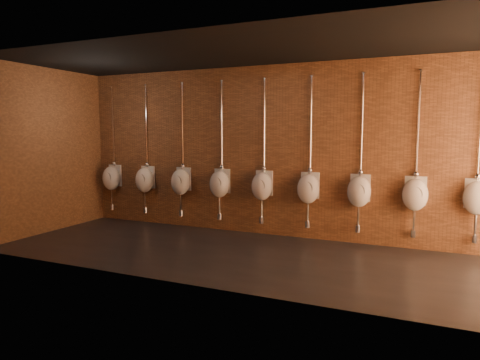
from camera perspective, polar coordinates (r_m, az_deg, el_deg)
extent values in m
plane|color=black|center=(6.91, 1.08, -10.07)|extent=(8.50, 8.50, 0.00)
cube|color=black|center=(6.74, 1.14, 17.00)|extent=(8.50, 3.00, 0.04)
cube|color=#945D36|center=(8.04, 5.22, 3.81)|extent=(8.50, 0.04, 3.20)
cube|color=#945D36|center=(5.29, -5.15, 2.47)|extent=(8.50, 0.04, 3.20)
cube|color=#945D36|center=(9.15, -24.35, 3.58)|extent=(0.04, 3.00, 3.20)
ellipsoid|color=white|center=(9.87, -16.79, 0.23)|extent=(0.43, 0.38, 0.53)
cube|color=white|center=(9.97, -16.29, 0.61)|extent=(0.35, 0.07, 0.48)
cylinder|color=gray|center=(9.77, -17.30, 0.33)|extent=(0.23, 0.04, 0.23)
cylinder|color=silver|center=(9.91, -16.56, 6.83)|extent=(0.03, 0.03, 1.74)
sphere|color=silver|center=(9.93, -16.45, 2.18)|extent=(0.10, 0.10, 0.10)
cylinder|color=silver|center=(9.96, -16.73, 11.84)|extent=(0.06, 0.06, 0.01)
cylinder|color=silver|center=(9.92, -16.71, -2.04)|extent=(0.04, 0.04, 0.38)
cylinder|color=silver|center=(9.96, -16.67, -3.46)|extent=(0.10, 0.10, 0.13)
cylinder|color=silver|center=(10.03, -16.34, -3.39)|extent=(0.04, 0.18, 0.04)
ellipsoid|color=white|center=(9.32, -12.61, -0.01)|extent=(0.43, 0.38, 0.53)
cube|color=white|center=(9.43, -12.13, 0.40)|extent=(0.35, 0.07, 0.48)
cylinder|color=gray|center=(9.21, -13.11, 0.11)|extent=(0.23, 0.04, 0.23)
cylinder|color=silver|center=(9.36, -12.36, 6.99)|extent=(0.03, 0.03, 1.74)
sphere|color=silver|center=(9.38, -12.28, 2.06)|extent=(0.10, 0.10, 0.10)
cylinder|color=silver|center=(9.41, -12.49, 12.29)|extent=(0.06, 0.06, 0.01)
cylinder|color=silver|center=(9.38, -12.55, -2.41)|extent=(0.04, 0.04, 0.38)
cylinder|color=silver|center=(9.42, -12.52, -3.91)|extent=(0.10, 0.10, 0.13)
cylinder|color=silver|center=(9.49, -12.20, -3.82)|extent=(0.04, 0.18, 0.04)
ellipsoid|color=white|center=(8.83, -7.94, -0.26)|extent=(0.43, 0.38, 0.53)
cube|color=white|center=(8.94, -7.50, 0.17)|extent=(0.35, 0.07, 0.48)
cylinder|color=gray|center=(8.71, -8.41, -0.15)|extent=(0.23, 0.04, 0.23)
cylinder|color=silver|center=(8.87, -7.67, 7.12)|extent=(0.03, 0.03, 1.74)
sphere|color=silver|center=(8.89, -7.62, 1.92)|extent=(0.10, 0.10, 0.10)
cylinder|color=silver|center=(8.92, -7.75, 12.71)|extent=(0.06, 0.06, 0.01)
cylinder|color=silver|center=(8.88, -7.91, -2.80)|extent=(0.04, 0.04, 0.38)
cylinder|color=silver|center=(8.93, -7.88, -4.38)|extent=(0.10, 0.10, 0.13)
cylinder|color=silver|center=(9.00, -7.59, -4.28)|extent=(0.04, 0.18, 0.04)
ellipsoid|color=white|center=(8.40, -2.76, -0.55)|extent=(0.43, 0.38, 0.53)
cube|color=white|center=(8.51, -2.36, -0.09)|extent=(0.35, 0.07, 0.48)
cylinder|color=gray|center=(8.28, -3.17, -0.43)|extent=(0.23, 0.04, 0.23)
cylinder|color=silver|center=(8.44, -2.45, 7.21)|extent=(0.03, 0.03, 1.74)
sphere|color=silver|center=(8.46, -2.45, 1.75)|extent=(0.10, 0.10, 0.10)
cylinder|color=silver|center=(8.50, -2.48, 13.09)|extent=(0.06, 0.06, 0.01)
cylinder|color=silver|center=(8.46, -2.75, -3.21)|extent=(0.04, 0.04, 0.38)
cylinder|color=silver|center=(8.50, -2.74, -4.87)|extent=(0.10, 0.10, 0.13)
cylinder|color=silver|center=(8.58, -2.48, -4.76)|extent=(0.04, 0.18, 0.04)
ellipsoid|color=white|center=(8.04, 2.93, -0.86)|extent=(0.43, 0.38, 0.53)
cube|color=white|center=(8.16, 3.27, -0.38)|extent=(0.35, 0.07, 0.48)
cylinder|color=gray|center=(7.92, 2.59, -0.74)|extent=(0.23, 0.04, 0.23)
cylinder|color=silver|center=(8.09, 3.27, 7.24)|extent=(0.03, 0.03, 1.74)
sphere|color=silver|center=(8.11, 3.21, 1.54)|extent=(0.10, 0.10, 0.10)
cylinder|color=silver|center=(8.15, 3.31, 13.37)|extent=(0.06, 0.06, 0.01)
cylinder|color=silver|center=(8.10, 2.91, -3.63)|extent=(0.04, 0.04, 0.38)
cylinder|color=silver|center=(8.15, 2.90, -5.36)|extent=(0.10, 0.10, 0.13)
cylinder|color=silver|center=(8.23, 3.12, -5.24)|extent=(0.04, 0.18, 0.04)
ellipsoid|color=white|center=(7.78, 9.08, -1.18)|extent=(0.43, 0.38, 0.53)
cube|color=white|center=(7.90, 9.33, -0.68)|extent=(0.35, 0.07, 0.48)
cylinder|color=gray|center=(7.64, 8.83, -1.07)|extent=(0.23, 0.04, 0.23)
cylinder|color=silver|center=(7.82, 9.44, 7.20)|extent=(0.03, 0.03, 1.74)
sphere|color=silver|center=(7.84, 9.32, 1.30)|extent=(0.10, 0.10, 0.10)
cylinder|color=silver|center=(7.88, 9.56, 13.53)|extent=(0.06, 0.06, 0.01)
cylinder|color=silver|center=(7.84, 9.03, -4.05)|extent=(0.04, 0.04, 0.38)
cylinder|color=silver|center=(7.89, 9.00, -5.83)|extent=(0.10, 0.10, 0.13)
cylinder|color=silver|center=(7.97, 9.16, -5.70)|extent=(0.04, 0.18, 0.04)
ellipsoid|color=white|center=(7.61, 15.59, -1.51)|extent=(0.43, 0.38, 0.53)
cube|color=white|center=(7.73, 15.74, -0.99)|extent=(0.35, 0.07, 0.48)
cylinder|color=gray|center=(7.47, 15.45, -1.40)|extent=(0.23, 0.04, 0.23)
cylinder|color=silver|center=(7.65, 15.97, 7.06)|extent=(0.03, 0.03, 1.74)
sphere|color=silver|center=(7.67, 15.77, 1.03)|extent=(0.10, 0.10, 0.10)
cylinder|color=silver|center=(7.72, 16.17, 13.53)|extent=(0.06, 0.06, 0.01)
cylinder|color=silver|center=(7.67, 15.50, -4.43)|extent=(0.04, 0.04, 0.38)
cylinder|color=silver|center=(7.72, 15.44, -6.25)|extent=(0.10, 0.10, 0.13)
cylinder|color=silver|center=(7.80, 15.54, -6.12)|extent=(0.04, 0.18, 0.04)
ellipsoid|color=white|center=(7.53, 22.31, -1.83)|extent=(0.43, 0.38, 0.53)
cube|color=white|center=(7.66, 22.35, -1.30)|extent=(0.35, 0.07, 0.48)
cylinder|color=gray|center=(7.40, 22.29, -1.72)|extent=(0.23, 0.04, 0.23)
cylinder|color=silver|center=(7.58, 22.69, 6.82)|extent=(0.03, 0.03, 1.74)
sphere|color=silver|center=(7.60, 22.43, 0.74)|extent=(0.10, 0.10, 0.10)
cylinder|color=silver|center=(7.65, 22.98, 13.34)|extent=(0.06, 0.06, 0.01)
cylinder|color=silver|center=(7.60, 22.18, -4.78)|extent=(0.04, 0.04, 0.38)
cylinder|color=silver|center=(7.65, 22.10, -6.61)|extent=(0.10, 0.10, 0.13)
cylinder|color=silver|center=(7.73, 22.12, -6.47)|extent=(0.04, 0.18, 0.04)
ellipsoid|color=white|center=(7.57, 29.06, -2.12)|extent=(0.43, 0.38, 0.53)
cube|color=white|center=(7.70, 28.99, -1.59)|extent=(0.35, 0.07, 0.48)
cylinder|color=gray|center=(7.43, 29.17, -2.02)|extent=(0.23, 0.04, 0.23)
sphere|color=silver|center=(7.64, 29.12, 0.44)|extent=(0.10, 0.10, 0.10)
cylinder|color=silver|center=(7.63, 28.90, -5.06)|extent=(0.04, 0.04, 0.38)
cylinder|color=silver|center=(7.68, 28.80, -6.88)|extent=(0.10, 0.10, 0.13)
cylinder|color=silver|center=(7.77, 28.74, -6.74)|extent=(0.04, 0.18, 0.04)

